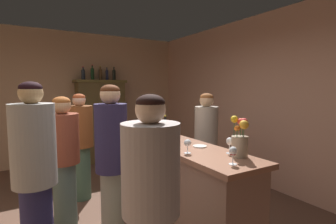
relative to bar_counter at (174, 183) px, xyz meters
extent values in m
cube|color=tan|center=(-0.67, 3.44, 0.91)|extent=(5.32, 0.12, 2.84)
cube|color=tan|center=(1.99, -0.05, 0.91)|extent=(0.12, 6.97, 2.84)
cube|color=#876150|center=(0.00, 0.00, -0.03)|extent=(0.51, 2.28, 0.96)
cube|color=#915E45|center=(0.00, 0.00, 0.48)|extent=(0.58, 2.38, 0.05)
cube|color=#4C3F21|center=(0.02, 3.11, 0.39)|extent=(1.00, 0.41, 1.81)
cube|color=#514520|center=(0.02, 3.11, 1.27)|extent=(1.08, 0.47, 0.06)
cylinder|color=black|center=(0.14, 0.71, 0.60)|extent=(0.07, 0.07, 0.19)
sphere|color=black|center=(0.14, 0.71, 0.69)|extent=(0.07, 0.07, 0.07)
cylinder|color=black|center=(0.14, 0.71, 0.73)|extent=(0.02, 0.02, 0.08)
cylinder|color=gold|center=(0.14, 0.71, 0.78)|extent=(0.03, 0.03, 0.02)
cylinder|color=black|center=(-0.15, 0.10, 0.60)|extent=(0.07, 0.07, 0.20)
sphere|color=black|center=(-0.15, 0.10, 0.70)|extent=(0.07, 0.07, 0.07)
cylinder|color=black|center=(-0.15, 0.10, 0.75)|extent=(0.02, 0.02, 0.10)
cylinder|color=black|center=(-0.15, 0.10, 0.81)|extent=(0.03, 0.03, 0.02)
cylinder|color=black|center=(0.02, 0.25, 0.59)|extent=(0.08, 0.08, 0.19)
sphere|color=black|center=(0.02, 0.25, 0.69)|extent=(0.08, 0.08, 0.08)
cylinder|color=black|center=(0.02, 0.25, 0.73)|extent=(0.03, 0.03, 0.09)
cylinder|color=gold|center=(0.02, 0.25, 0.78)|extent=(0.03, 0.03, 0.02)
cylinder|color=white|center=(0.15, 0.85, 0.50)|extent=(0.06, 0.06, 0.00)
cylinder|color=white|center=(0.15, 0.85, 0.55)|extent=(0.01, 0.01, 0.09)
ellipsoid|color=white|center=(0.15, 0.85, 0.62)|extent=(0.08, 0.08, 0.06)
ellipsoid|color=maroon|center=(0.15, 0.85, 0.61)|extent=(0.07, 0.07, 0.03)
cylinder|color=white|center=(-0.17, -0.52, 0.50)|extent=(0.07, 0.07, 0.00)
cylinder|color=white|center=(-0.17, -0.52, 0.54)|extent=(0.01, 0.01, 0.06)
ellipsoid|color=white|center=(-0.17, -0.52, 0.60)|extent=(0.07, 0.07, 0.07)
cylinder|color=white|center=(-0.06, -1.01, 0.50)|extent=(0.07, 0.07, 0.00)
cylinder|color=white|center=(-0.06, -1.01, 0.54)|extent=(0.01, 0.01, 0.07)
ellipsoid|color=white|center=(-0.06, -1.01, 0.61)|extent=(0.07, 0.07, 0.08)
ellipsoid|color=maroon|center=(-0.06, -1.01, 0.59)|extent=(0.05, 0.05, 0.03)
cylinder|color=white|center=(0.17, -0.73, 0.50)|extent=(0.06, 0.06, 0.00)
cylinder|color=white|center=(0.17, -0.73, 0.54)|extent=(0.01, 0.01, 0.08)
ellipsoid|color=white|center=(0.17, -0.73, 0.62)|extent=(0.06, 0.06, 0.07)
cylinder|color=tan|center=(0.16, -0.86, 0.59)|extent=(0.15, 0.15, 0.19)
cylinder|color=#38602D|center=(0.21, -0.85, 0.71)|extent=(0.01, 0.01, 0.20)
sphere|color=yellow|center=(0.21, -0.85, 0.81)|extent=(0.07, 0.07, 0.07)
cylinder|color=#38602D|center=(0.20, -0.84, 0.72)|extent=(0.01, 0.01, 0.21)
sphere|color=#DF4237|center=(0.20, -0.84, 0.82)|extent=(0.06, 0.06, 0.06)
cylinder|color=#38602D|center=(0.14, -0.81, 0.73)|extent=(0.01, 0.01, 0.23)
sphere|color=gold|center=(0.14, -0.81, 0.84)|extent=(0.07, 0.07, 0.07)
cylinder|color=#38602D|center=(0.14, -0.85, 0.69)|extent=(0.01, 0.01, 0.15)
sphere|color=orange|center=(0.14, -0.85, 0.76)|extent=(0.05, 0.05, 0.05)
cylinder|color=#38602D|center=(0.12, -0.87, 0.69)|extent=(0.01, 0.01, 0.16)
sphere|color=orange|center=(0.12, -0.87, 0.77)|extent=(0.04, 0.04, 0.04)
cylinder|color=#38602D|center=(0.16, -0.91, 0.71)|extent=(0.01, 0.01, 0.19)
sphere|color=gold|center=(0.16, -0.91, 0.80)|extent=(0.08, 0.08, 0.08)
cylinder|color=#38602D|center=(0.18, -0.90, 0.72)|extent=(0.01, 0.01, 0.21)
sphere|color=red|center=(0.18, -0.90, 0.83)|extent=(0.07, 0.07, 0.07)
cylinder|color=white|center=(0.09, -0.37, 0.51)|extent=(0.15, 0.15, 0.01)
cylinder|color=#232A37|center=(-0.34, 3.11, 1.39)|extent=(0.08, 0.08, 0.18)
sphere|color=#232A37|center=(-0.34, 3.11, 1.48)|extent=(0.08, 0.08, 0.08)
cylinder|color=#232A37|center=(-0.34, 3.11, 1.52)|extent=(0.03, 0.03, 0.08)
cylinder|color=#B61829|center=(-0.34, 3.11, 1.57)|extent=(0.04, 0.04, 0.02)
cylinder|color=#143319|center=(-0.14, 3.11, 1.41)|extent=(0.08, 0.08, 0.23)
sphere|color=#143319|center=(-0.14, 3.11, 1.52)|extent=(0.08, 0.08, 0.08)
cylinder|color=#143319|center=(-0.14, 3.11, 1.56)|extent=(0.03, 0.03, 0.08)
cylinder|color=#AD141C|center=(-0.14, 3.11, 1.61)|extent=(0.03, 0.03, 0.02)
cylinder|color=#493019|center=(0.03, 3.11, 1.40)|extent=(0.08, 0.08, 0.21)
sphere|color=#493019|center=(0.03, 3.11, 1.50)|extent=(0.08, 0.08, 0.08)
cylinder|color=#493019|center=(0.03, 3.11, 1.54)|extent=(0.03, 0.03, 0.08)
cylinder|color=gold|center=(0.03, 3.11, 1.59)|extent=(0.03, 0.03, 0.02)
cylinder|color=#1E223E|center=(0.18, 3.11, 1.39)|extent=(0.06, 0.06, 0.20)
sphere|color=#1E223E|center=(0.18, 3.11, 1.49)|extent=(0.06, 0.06, 0.06)
cylinder|color=#1E223E|center=(0.18, 3.11, 1.54)|extent=(0.02, 0.02, 0.08)
cylinder|color=gold|center=(0.18, 3.11, 1.58)|extent=(0.03, 0.03, 0.02)
cylinder|color=black|center=(0.34, 3.11, 1.40)|extent=(0.07, 0.07, 0.21)
sphere|color=black|center=(0.34, 3.11, 1.50)|extent=(0.07, 0.07, 0.07)
cylinder|color=black|center=(0.34, 3.11, 1.54)|extent=(0.03, 0.03, 0.07)
cylinder|color=black|center=(0.34, 3.11, 1.58)|extent=(0.03, 0.03, 0.02)
cylinder|color=#3E5F4D|center=(-0.80, 1.30, -0.12)|extent=(0.26, 0.26, 0.78)
cylinder|color=brown|center=(-0.80, 1.30, 0.57)|extent=(0.37, 0.37, 0.59)
sphere|color=#DBAB92|center=(-0.80, 1.30, 0.95)|extent=(0.18, 0.18, 0.18)
ellipsoid|color=#A64723|center=(-0.80, 1.30, 0.99)|extent=(0.18, 0.18, 0.10)
cylinder|color=#9F938F|center=(-0.84, -1.06, 0.61)|extent=(0.38, 0.38, 0.60)
sphere|color=#D6AA88|center=(-0.84, -1.06, 0.99)|extent=(0.20, 0.20, 0.20)
ellipsoid|color=black|center=(-0.84, -1.06, 1.04)|extent=(0.19, 0.19, 0.11)
cylinder|color=gray|center=(-0.81, -0.14, -0.09)|extent=(0.22, 0.22, 0.83)
cylinder|color=#2A2447|center=(-0.81, -0.14, 0.65)|extent=(0.31, 0.31, 0.66)
sphere|color=#DFAD83|center=(-0.81, -0.14, 1.06)|extent=(0.19, 0.19, 0.19)
ellipsoid|color=#532914|center=(-0.81, -0.14, 1.11)|extent=(0.18, 0.18, 0.11)
cylinder|color=#495C55|center=(-1.15, 0.52, -0.11)|extent=(0.25, 0.25, 0.79)
cylinder|color=brown|center=(-1.15, 0.52, 0.56)|extent=(0.35, 0.35, 0.56)
sphere|color=tan|center=(-1.15, 0.52, 0.93)|extent=(0.20, 0.20, 0.20)
ellipsoid|color=#9A5122|center=(-1.15, 0.52, 0.98)|extent=(0.19, 0.19, 0.11)
cylinder|color=gray|center=(-1.47, -0.24, 0.68)|extent=(0.34, 0.34, 0.66)
sphere|color=tan|center=(-1.47, -0.24, 1.09)|extent=(0.18, 0.18, 0.18)
ellipsoid|color=black|center=(-1.47, -0.24, 1.13)|extent=(0.17, 0.17, 0.10)
cylinder|color=maroon|center=(0.76, 0.35, -0.12)|extent=(0.24, 0.24, 0.77)
cylinder|color=#A99E8E|center=(0.76, 0.35, 0.56)|extent=(0.34, 0.34, 0.60)
sphere|color=#D9AB7F|center=(0.76, 0.35, 0.95)|extent=(0.20, 0.20, 0.20)
ellipsoid|color=brown|center=(0.76, 0.35, 1.00)|extent=(0.19, 0.19, 0.11)
camera|label=1|loc=(-1.57, -2.50, 1.13)|focal=27.29mm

